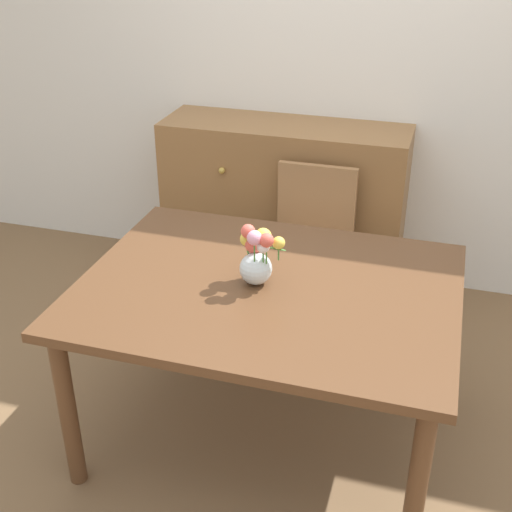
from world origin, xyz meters
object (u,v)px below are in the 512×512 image
Objects in this scene: dining_table at (268,303)px; dresser at (284,207)px; flower_vase at (257,256)px; chair_far at (311,239)px.

dresser reaches higher than dining_table.
dining_table is 6.01× the size of flower_vase.
dining_table is 1.66× the size of chair_far.
dining_table is 1.07× the size of dresser.
flower_vase is (-0.03, -0.91, 0.36)m from chair_far.
chair_far is at bearing 88.18° from flower_vase.
chair_far is 3.61× the size of flower_vase.
chair_far is at bearing 91.29° from dining_table.
flower_vase reaches higher than dining_table.
flower_vase reaches higher than dresser.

